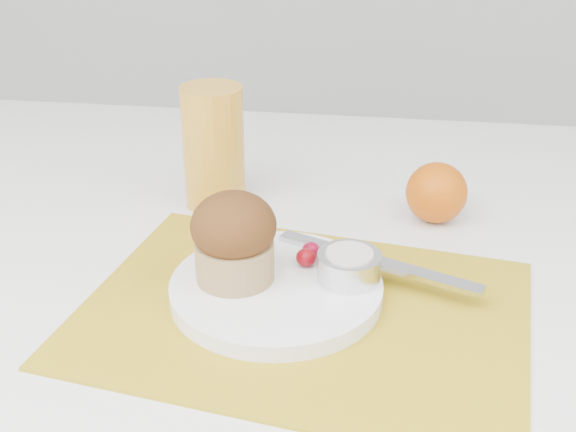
# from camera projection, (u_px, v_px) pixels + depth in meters

# --- Properties ---
(placemat) EXTENTS (0.45, 0.36, 0.00)m
(placemat) POSITION_uv_depth(u_px,v_px,m) (303.00, 312.00, 0.68)
(placemat) COLOR #BA9819
(placemat) RESTS_ON table
(plate) EXTENTS (0.21, 0.21, 0.02)m
(plate) POSITION_uv_depth(u_px,v_px,m) (276.00, 289.00, 0.69)
(plate) COLOR white
(plate) RESTS_ON placemat
(ramekin) EXTENTS (0.07, 0.07, 0.03)m
(ramekin) POSITION_uv_depth(u_px,v_px,m) (349.00, 266.00, 0.69)
(ramekin) COLOR silver
(ramekin) RESTS_ON plate
(cream) EXTENTS (0.05, 0.05, 0.01)m
(cream) POSITION_uv_depth(u_px,v_px,m) (350.00, 255.00, 0.68)
(cream) COLOR silver
(cream) RESTS_ON ramekin
(raspberry_near) EXTENTS (0.02, 0.02, 0.02)m
(raspberry_near) POSITION_uv_depth(u_px,v_px,m) (311.00, 250.00, 0.73)
(raspberry_near) COLOR #5E0216
(raspberry_near) RESTS_ON plate
(raspberry_far) EXTENTS (0.02, 0.02, 0.02)m
(raspberry_far) POSITION_uv_depth(u_px,v_px,m) (306.00, 257.00, 0.71)
(raspberry_far) COLOR #5C0208
(raspberry_far) RESTS_ON plate
(butter_knife) EXTENTS (0.21, 0.10, 0.01)m
(butter_knife) POSITION_uv_depth(u_px,v_px,m) (376.00, 262.00, 0.72)
(butter_knife) COLOR #B7B8C0
(butter_knife) RESTS_ON plate
(orange) EXTENTS (0.07, 0.07, 0.07)m
(orange) POSITION_uv_depth(u_px,v_px,m) (436.00, 193.00, 0.83)
(orange) COLOR #CA5607
(orange) RESTS_ON table
(juice_glass) EXTENTS (0.09, 0.09, 0.15)m
(juice_glass) POSITION_uv_depth(u_px,v_px,m) (214.00, 147.00, 0.85)
(juice_glass) COLOR gold
(juice_glass) RESTS_ON table
(muffin) EXTENTS (0.09, 0.09, 0.09)m
(muffin) POSITION_uv_depth(u_px,v_px,m) (234.00, 238.00, 0.68)
(muffin) COLOR tan
(muffin) RESTS_ON plate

